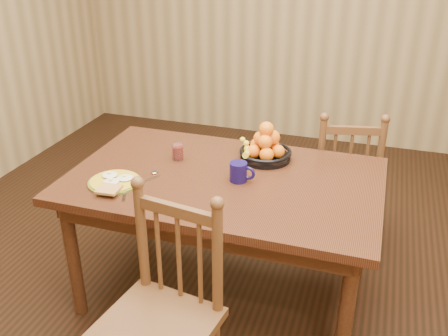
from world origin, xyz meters
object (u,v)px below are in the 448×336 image
(chair_near, at_px, (162,316))
(fruit_bowl, at_px, (265,148))
(coffee_mug, at_px, (239,172))
(chair_far, at_px, (343,181))
(dining_table, at_px, (224,191))
(breakfast_plate, at_px, (114,182))

(chair_near, height_order, fruit_bowl, chair_near)
(chair_near, bearing_deg, coffee_mug, 90.74)
(coffee_mug, bearing_deg, chair_far, 58.11)
(coffee_mug, xyz_separation_m, fruit_bowl, (0.06, 0.30, 0.02))
(dining_table, distance_m, breakfast_plate, 0.57)
(fruit_bowl, bearing_deg, breakfast_plate, -140.80)
(dining_table, relative_size, chair_far, 1.72)
(chair_far, xyz_separation_m, breakfast_plate, (-1.06, -0.99, 0.31))
(chair_far, distance_m, breakfast_plate, 1.48)
(chair_far, relative_size, breakfast_plate, 3.20)
(chair_near, xyz_separation_m, coffee_mug, (0.10, 0.75, 0.32))
(dining_table, bearing_deg, breakfast_plate, -153.75)
(chair_near, bearing_deg, chair_far, 77.78)
(breakfast_plate, relative_size, coffee_mug, 2.18)
(chair_near, distance_m, breakfast_plate, 0.77)
(chair_far, bearing_deg, dining_table, 39.61)
(chair_far, height_order, breakfast_plate, chair_far)
(coffee_mug, height_order, fruit_bowl, fruit_bowl)
(breakfast_plate, distance_m, fruit_bowl, 0.84)
(breakfast_plate, relative_size, fruit_bowl, 0.90)
(chair_far, xyz_separation_m, chair_near, (-0.58, -1.51, 0.03))
(chair_far, distance_m, fruit_bowl, 0.72)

